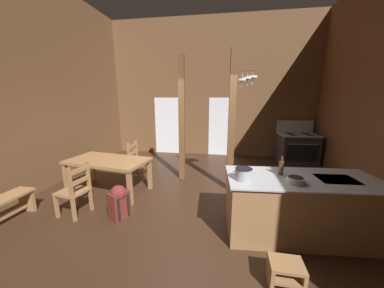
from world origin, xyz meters
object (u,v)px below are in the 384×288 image
ladderback_chair_near_window (138,161)px  ladderback_chair_by_post (75,191)px  dining_table (108,163)px  bottle_tall_on_counter (281,167)px  step_stool (286,272)px  mixing_bowl_on_counter (296,180)px  kitchen_island (299,206)px  backpack (119,201)px  stove_range (297,148)px  stockpot_on_counter (243,174)px

ladderback_chair_near_window → ladderback_chair_by_post: (-0.36, -1.86, 0.00)m
ladderback_chair_near_window → ladderback_chair_by_post: bearing=-101.0°
dining_table → ladderback_chair_near_window: ladderback_chair_near_window is taller
ladderback_chair_near_window → bottle_tall_on_counter: bottle_tall_on_counter is taller
step_stool → mixing_bowl_on_counter: (0.26, 0.79, 0.77)m
kitchen_island → backpack: kitchen_island is taller
ladderback_chair_near_window → mixing_bowl_on_counter: (3.18, -2.02, 0.50)m
dining_table → bottle_tall_on_counter: bearing=-13.8°
kitchen_island → bottle_tall_on_counter: bottle_tall_on_counter is taller
stove_range → kitchen_island: bearing=-106.9°
step_stool → ladderback_chair_by_post: ladderback_chair_by_post is taller
step_stool → dining_table: dining_table is taller
backpack → mixing_bowl_on_counter: 2.82m
step_stool → mixing_bowl_on_counter: mixing_bowl_on_counter is taller
ladderback_chair_by_post → bottle_tall_on_counter: 3.47m
kitchen_island → dining_table: 3.75m
stove_range → mixing_bowl_on_counter: (-1.31, -3.98, 0.47)m
kitchen_island → stove_range: bearing=73.1°
stockpot_on_counter → bottle_tall_on_counter: bearing=27.1°
stove_range → bottle_tall_on_counter: size_ratio=4.57×
backpack → mixing_bowl_on_counter: size_ratio=2.51×
bottle_tall_on_counter → kitchen_island: bearing=-16.7°
backpack → stockpot_on_counter: 2.16m
backpack → stockpot_on_counter: (2.04, -0.17, 0.68)m
step_stool → mixing_bowl_on_counter: bearing=71.5°
backpack → mixing_bowl_on_counter: (2.74, -0.18, 0.63)m
kitchen_island → ladderback_chair_by_post: ladderback_chair_by_post is taller
dining_table → backpack: (0.73, -0.95, -0.34)m
step_stool → ladderback_chair_near_window: ladderback_chair_near_window is taller
mixing_bowl_on_counter → ladderback_chair_by_post: bearing=177.4°
ladderback_chair_near_window → kitchen_island: bearing=-28.4°
kitchen_island → ladderback_chair_near_window: size_ratio=2.34×
step_stool → ladderback_chair_near_window: size_ratio=0.39×
ladderback_chair_near_window → mixing_bowl_on_counter: 3.81m
kitchen_island → stockpot_on_counter: size_ratio=7.17×
kitchen_island → stockpot_on_counter: 1.04m
kitchen_island → step_stool: bearing=-113.1°
stove_range → bottle_tall_on_counter: stove_range is taller
ladderback_chair_by_post → mixing_bowl_on_counter: bearing=-2.6°
stove_range → ladderback_chair_near_window: stove_range is taller
step_stool → dining_table: size_ratio=0.20×
stove_range → stockpot_on_counter: 4.48m
step_stool → kitchen_island: bearing=66.9°
ladderback_chair_near_window → stockpot_on_counter: bearing=-39.0°
kitchen_island → mixing_bowl_on_counter: size_ratio=9.38×
backpack → stockpot_on_counter: stockpot_on_counter is taller
ladderback_chair_by_post → backpack: 0.82m
kitchen_island → mixing_bowl_on_counter: (-0.16, -0.21, 0.50)m
step_stool → stockpot_on_counter: (-0.43, 0.80, 0.82)m
stove_range → stockpot_on_counter: stove_range is taller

